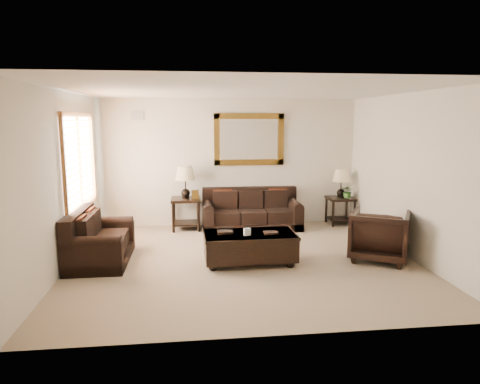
{
  "coord_description": "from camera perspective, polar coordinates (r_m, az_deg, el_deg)",
  "views": [
    {
      "loc": [
        -0.84,
        -6.63,
        2.25
      ],
      "look_at": [
        0.01,
        0.6,
        1.03
      ],
      "focal_mm": 32.0,
      "sensor_mm": 36.0,
      "label": 1
    }
  ],
  "objects": [
    {
      "name": "potted_plant",
      "position": [
        9.47,
        14.17,
        -0.07
      ],
      "size": [
        0.36,
        0.38,
        0.24
      ],
      "primitive_type": "imported",
      "rotation": [
        0.0,
        0.0,
        -0.36
      ],
      "color": "#27501B",
      "rests_on": "end_table_right"
    },
    {
      "name": "armchair",
      "position": [
        7.32,
        18.13,
        -5.19
      ],
      "size": [
        1.17,
        1.15,
        0.9
      ],
      "primitive_type": "imported",
      "rotation": [
        0.0,
        0.0,
        2.62
      ],
      "color": "black",
      "rests_on": "floor"
    },
    {
      "name": "loveseat",
      "position": [
        7.27,
        -18.51,
        -6.48
      ],
      "size": [
        0.88,
        1.48,
        0.84
      ],
      "rotation": [
        0.0,
        0.0,
        1.57
      ],
      "color": "black",
      "rests_on": "room"
    },
    {
      "name": "end_table_right",
      "position": [
        9.51,
        13.3,
        0.43
      ],
      "size": [
        0.55,
        0.55,
        1.21
      ],
      "color": "black",
      "rests_on": "room"
    },
    {
      "name": "end_table_left",
      "position": [
        8.9,
        -7.27,
        0.49
      ],
      "size": [
        0.6,
        0.6,
        1.33
      ],
      "color": "black",
      "rests_on": "room"
    },
    {
      "name": "room",
      "position": [
        6.75,
        0.49,
        1.86
      ],
      "size": [
        5.51,
        5.01,
        2.71
      ],
      "color": "gray",
      "rests_on": "ground"
    },
    {
      "name": "window",
      "position": [
        7.79,
        -20.54,
        3.76
      ],
      "size": [
        0.07,
        1.96,
        1.66
      ],
      "color": "white",
      "rests_on": "room"
    },
    {
      "name": "sofa",
      "position": [
        9.04,
        1.51,
        -2.94
      ],
      "size": [
        2.03,
        0.88,
        0.83
      ],
      "color": "black",
      "rests_on": "room"
    },
    {
      "name": "air_vent",
      "position": [
        9.18,
        -13.55,
        9.89
      ],
      "size": [
        0.25,
        0.02,
        0.18
      ],
      "primitive_type": "cube",
      "color": "#999999",
      "rests_on": "room"
    },
    {
      "name": "mirror",
      "position": [
        9.2,
        1.22,
        7.03
      ],
      "size": [
        1.5,
        0.06,
        1.1
      ],
      "color": "#4C2E0F",
      "rests_on": "room"
    },
    {
      "name": "coffee_table",
      "position": [
        6.83,
        1.29,
        -7.02
      ],
      "size": [
        1.46,
        0.81,
        0.61
      ],
      "rotation": [
        0.0,
        0.0,
        0.02
      ],
      "color": "black",
      "rests_on": "room"
    }
  ]
}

